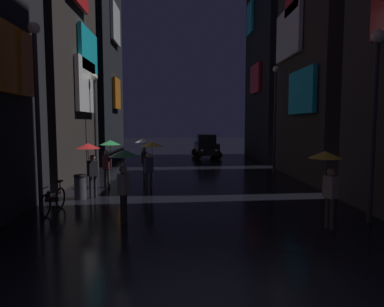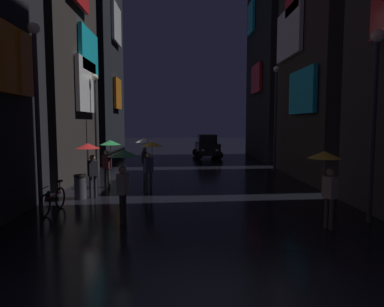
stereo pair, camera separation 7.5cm
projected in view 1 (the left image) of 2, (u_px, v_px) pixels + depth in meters
building_left_mid at (39, 48)px, 16.90m from camera, size 4.25×7.12×13.13m
building_left_far at (88, 62)px, 26.03m from camera, size 4.25×7.64×14.93m
building_right_mid at (335, 44)px, 17.50m from camera, size 4.25×7.28×13.82m
building_right_far at (281, 50)px, 26.85m from camera, size 4.25×8.37×17.08m
pedestrian_near_crossing_yellow at (327, 168)px, 9.34m from camera, size 0.90×0.90×2.12m
pedestrian_far_right_green at (124, 165)px, 9.84m from camera, size 0.90×0.90×2.12m
pedestrian_midstreet_centre_red at (89, 155)px, 12.95m from camera, size 0.90×0.90×2.12m
pedestrian_foreground_right_clear at (144, 147)px, 16.97m from camera, size 0.90×0.90×2.12m
pedestrian_midstreet_left_yellow at (151, 153)px, 14.00m from camera, size 0.90×0.90×2.12m
pedestrian_foreground_left_green at (109, 150)px, 15.10m from camera, size 0.90×0.90×2.12m
bicycle_parked_at_storefront at (53, 201)px, 11.01m from camera, size 0.21×1.82×0.96m
car_distant at (206, 146)px, 28.33m from camera, size 2.36×4.20×1.92m
streetlamp_left_near at (37, 97)px, 10.71m from camera, size 0.36×0.36×5.98m
streetlamp_left_far at (95, 113)px, 18.14m from camera, size 0.36×0.36×5.44m
streetlamp_right_far at (275, 107)px, 19.71m from camera, size 0.36×0.36×6.12m
streetlamp_right_near at (375, 104)px, 9.67m from camera, size 0.36×0.36×5.47m
trash_bin at (80, 187)px, 12.96m from camera, size 0.46×0.46×0.93m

